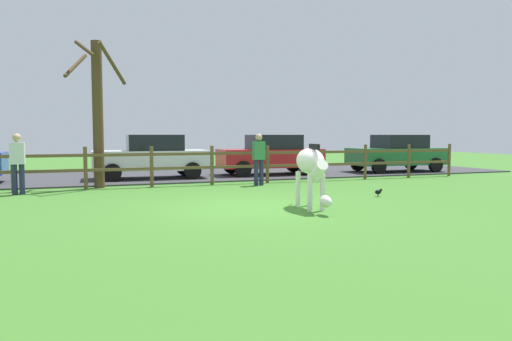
% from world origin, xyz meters
% --- Properties ---
extents(ground_plane, '(60.00, 60.00, 0.00)m').
position_xyz_m(ground_plane, '(0.00, 0.00, 0.00)').
color(ground_plane, '#3D7528').
extents(parking_asphalt, '(28.00, 7.40, 0.05)m').
position_xyz_m(parking_asphalt, '(0.00, 9.30, 0.03)').
color(parking_asphalt, '#38383D').
rests_on(parking_asphalt, ground_plane).
extents(paddock_fence, '(21.20, 0.11, 1.26)m').
position_xyz_m(paddock_fence, '(-0.46, 5.00, 0.72)').
color(paddock_fence, brown).
rests_on(paddock_fence, ground_plane).
extents(bare_tree, '(1.81, 1.80, 4.39)m').
position_xyz_m(bare_tree, '(-2.95, 5.31, 2.35)').
color(bare_tree, '#513A23').
rests_on(bare_tree, ground_plane).
extents(zebra, '(0.63, 1.93, 1.41)m').
position_xyz_m(zebra, '(1.19, -0.63, 0.93)').
color(zebra, white).
rests_on(zebra, ground_plane).
extents(crow_on_grass, '(0.21, 0.10, 0.20)m').
position_xyz_m(crow_on_grass, '(3.78, 0.62, 0.13)').
color(crow_on_grass, black).
rests_on(crow_on_grass, ground_plane).
extents(parked_car_green, '(4.09, 2.05, 1.56)m').
position_xyz_m(parked_car_green, '(9.17, 7.06, 0.84)').
color(parked_car_green, '#236B38').
rests_on(parked_car_green, parking_asphalt).
extents(parked_car_red, '(4.06, 2.00, 1.56)m').
position_xyz_m(parked_car_red, '(3.57, 7.52, 0.84)').
color(parked_car_red, red).
rests_on(parked_car_red, parking_asphalt).
extents(parked_car_white, '(4.05, 1.98, 1.56)m').
position_xyz_m(parked_car_white, '(-1.06, 7.49, 0.84)').
color(parked_car_white, white).
rests_on(parked_car_white, parking_asphalt).
extents(visitor_left_of_tree, '(0.36, 0.23, 1.64)m').
position_xyz_m(visitor_left_of_tree, '(1.84, 4.30, 0.91)').
color(visitor_left_of_tree, '#232847').
rests_on(visitor_left_of_tree, ground_plane).
extents(visitor_right_of_tree, '(0.37, 0.24, 1.64)m').
position_xyz_m(visitor_right_of_tree, '(-5.04, 4.33, 0.91)').
color(visitor_right_of_tree, '#232847').
rests_on(visitor_right_of_tree, ground_plane).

